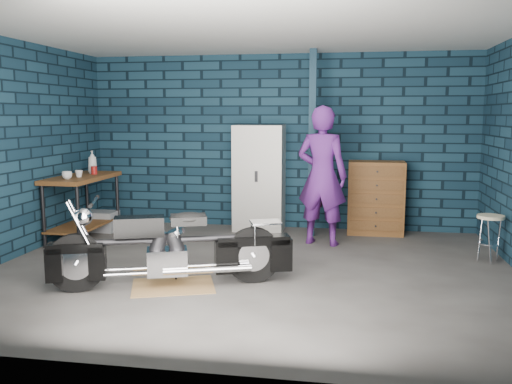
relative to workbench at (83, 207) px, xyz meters
The scene contains 15 objects.
ground 2.98m from the workbench, 24.54° to the right, with size 6.00×6.00×0.00m, color #53504D.
room_walls 3.12m from the workbench, 14.05° to the right, with size 6.02×5.01×2.71m.
support_post 3.43m from the workbench, 12.67° to the left, with size 0.10×0.10×2.70m, color #122938.
workbench is the anchor object (origin of this frame).
drip_mat 2.80m from the workbench, 44.14° to the right, with size 0.84×0.63×0.01m, color brown.
motorcycle 2.76m from the workbench, 44.14° to the right, with size 2.13×0.58×0.94m, color black, non-canonical shape.
person 3.45m from the workbench, ahead, with size 0.69×0.46×1.90m, color #551E72.
storage_bin 0.59m from the workbench, 87.71° to the left, with size 0.49×0.35×0.30m, color gray.
locker 2.63m from the workbench, 22.69° to the left, with size 0.75×0.54×1.62m, color beige.
tool_chest 4.29m from the workbench, 13.57° to the left, with size 0.82×0.45×1.09m, color brown.
shop_stool 5.48m from the workbench, ahead, with size 0.32×0.32×0.58m, color beige, non-canonical shape.
cup_a 0.65m from the workbench, 89.37° to the right, with size 0.13×0.13×0.11m, color beige.
cup_b 0.54m from the workbench, 72.89° to the right, with size 0.10×0.10×0.10m, color beige.
mug_red 0.56m from the workbench, 67.13° to the left, with size 0.09×0.09×0.12m, color maroon.
bottle 0.71m from the workbench, 88.42° to the left, with size 0.13×0.13×0.34m, color gray.
Camera 1 is at (1.08, -5.92, 1.78)m, focal length 38.00 mm.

